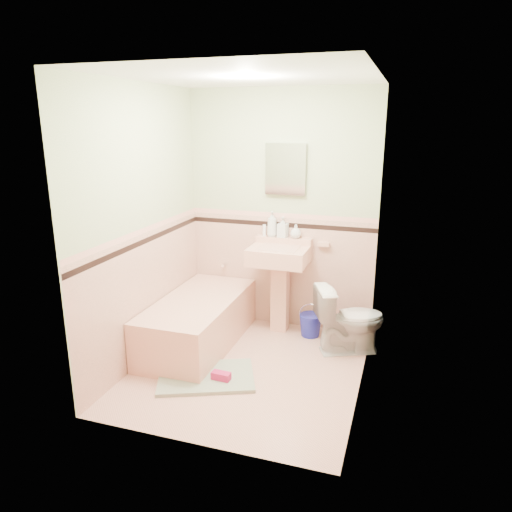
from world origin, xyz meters
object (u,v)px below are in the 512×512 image
(bathtub, at_px, (199,323))
(medicine_cabinet, at_px, (286,169))
(soap_bottle_right, at_px, (296,231))
(shoe, at_px, (221,376))
(toilet, at_px, (350,319))
(soap_bottle_left, at_px, (272,224))
(sink, at_px, (279,290))
(bucket, at_px, (310,325))
(soap_bottle_mid, at_px, (283,227))

(bathtub, height_order, medicine_cabinet, medicine_cabinet)
(medicine_cabinet, bearing_deg, soap_bottle_right, -13.28)
(bathtub, relative_size, soap_bottle_right, 10.43)
(shoe, bearing_deg, toilet, 48.18)
(soap_bottle_left, relative_size, shoe, 1.64)
(soap_bottle_right, bearing_deg, sink, -125.24)
(medicine_cabinet, xyz_separation_m, soap_bottle_right, (0.13, -0.03, -0.63))
(soap_bottle_right, distance_m, bucket, 0.99)
(bucket, distance_m, shoe, 1.28)
(soap_bottle_right, relative_size, toilet, 0.22)
(soap_bottle_left, height_order, bucket, soap_bottle_left)
(soap_bottle_mid, relative_size, shoe, 1.31)
(medicine_cabinet, bearing_deg, soap_bottle_mid, -112.58)
(soap_bottle_right, xyz_separation_m, bucket, (0.22, -0.17, -0.95))
(soap_bottle_mid, distance_m, bucket, 1.06)
(soap_bottle_mid, bearing_deg, sink, -86.04)
(soap_bottle_mid, relative_size, bucket, 0.92)
(sink, distance_m, soap_bottle_left, 0.70)
(sink, relative_size, soap_bottle_right, 6.49)
(medicine_cabinet, distance_m, soap_bottle_right, 0.64)
(soap_bottle_right, height_order, bucket, soap_bottle_right)
(soap_bottle_right, bearing_deg, bucket, -37.87)
(bathtub, relative_size, sink, 1.61)
(soap_bottle_mid, relative_size, toilet, 0.32)
(bucket, bearing_deg, soap_bottle_mid, 154.57)
(bathtub, height_order, soap_bottle_right, soap_bottle_right)
(soap_bottle_mid, height_order, toilet, soap_bottle_mid)
(soap_bottle_left, xyz_separation_m, shoe, (-0.06, -1.33, -1.07))
(soap_bottle_left, height_order, soap_bottle_mid, soap_bottle_left)
(bathtub, xyz_separation_m, soap_bottle_right, (0.81, 0.71, 0.84))
(bathtub, distance_m, shoe, 0.81)
(soap_bottle_mid, xyz_separation_m, shoe, (-0.18, -1.33, -1.04))
(soap_bottle_right, bearing_deg, bathtub, -138.66)
(soap_bottle_right, bearing_deg, soap_bottle_mid, 180.00)
(bathtub, xyz_separation_m, sink, (0.68, 0.53, 0.24))
(soap_bottle_mid, height_order, bucket, soap_bottle_mid)
(bathtub, height_order, soap_bottle_left, soap_bottle_left)
(bathtub, height_order, sink, sink)
(sink, relative_size, soap_bottle_mid, 4.35)
(soap_bottle_left, xyz_separation_m, toilet, (0.90, -0.40, -0.80))
(soap_bottle_right, relative_size, shoe, 0.88)
(soap_bottle_left, distance_m, toilet, 1.27)
(toilet, xyz_separation_m, bucket, (-0.42, 0.22, -0.22))
(bathtub, height_order, shoe, bathtub)
(sink, xyz_separation_m, toilet, (0.77, -0.22, -0.13))
(sink, relative_size, soap_bottle_left, 3.49)
(sink, bearing_deg, bathtub, -142.07)
(medicine_cabinet, relative_size, soap_bottle_right, 3.58)
(bathtub, relative_size, medicine_cabinet, 2.92)
(toilet, bearing_deg, bucket, 37.39)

